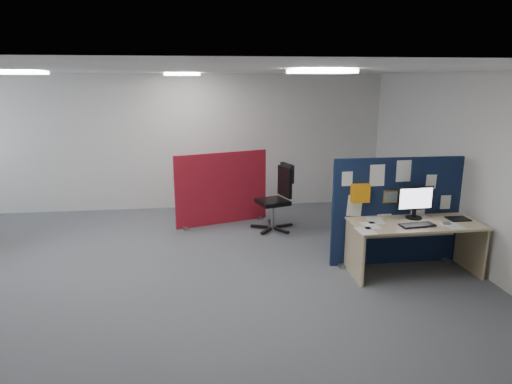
{
  "coord_description": "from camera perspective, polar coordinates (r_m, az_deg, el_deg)",
  "views": [
    {
      "loc": [
        0.71,
        -5.73,
        2.6
      ],
      "look_at": [
        1.54,
        0.63,
        1.0
      ],
      "focal_mm": 32.0,
      "sensor_mm": 36.0,
      "label": 1
    }
  ],
  "objects": [
    {
      "name": "office_chair",
      "position": [
        7.98,
        2.87,
        -0.16
      ],
      "size": [
        0.76,
        0.73,
        1.14
      ],
      "rotation": [
        0.0,
        0.0,
        0.3
      ],
      "color": "black",
      "rests_on": "floor"
    },
    {
      "name": "mouse",
      "position": [
        6.51,
        22.68,
        -3.65
      ],
      "size": [
        0.1,
        0.07,
        0.03
      ],
      "primitive_type": "cube",
      "rotation": [
        0.0,
        0.0,
        -0.09
      ],
      "color": "gray",
      "rests_on": "main_desk"
    },
    {
      "name": "wall_front",
      "position": [
        2.65,
        -22.86,
        -15.26
      ],
      "size": [
        9.0,
        0.02,
        2.7
      ],
      "primitive_type": "cube",
      "color": "silver",
      "rests_on": "floor"
    },
    {
      "name": "keyboard",
      "position": [
        6.32,
        19.5,
        -3.92
      ],
      "size": [
        0.47,
        0.23,
        0.02
      ],
      "primitive_type": "cube",
      "rotation": [
        0.0,
        0.0,
        0.11
      ],
      "color": "black",
      "rests_on": "main_desk"
    },
    {
      "name": "ceiling_lights",
      "position": [
        6.41,
        -11.15,
        14.39
      ],
      "size": [
        4.1,
        4.1,
        0.04
      ],
      "color": "white",
      "rests_on": "ceiling"
    },
    {
      "name": "desk_papers",
      "position": [
        6.35,
        17.16,
        -3.75
      ],
      "size": [
        1.43,
        0.89,
        0.0
      ],
      "color": "white",
      "rests_on": "main_desk"
    },
    {
      "name": "navy_divider",
      "position": [
        6.74,
        16.96,
        -2.29
      ],
      "size": [
        1.87,
        0.3,
        1.54
      ],
      "color": "#0E1935",
      "rests_on": "floor"
    },
    {
      "name": "paper_tray",
      "position": [
        6.82,
        23.94,
        -3.08
      ],
      "size": [
        0.28,
        0.22,
        0.01
      ],
      "primitive_type": "cube",
      "rotation": [
        0.0,
        0.0,
        -0.0
      ],
      "color": "black",
      "rests_on": "main_desk"
    },
    {
      "name": "main_desk",
      "position": [
        6.55,
        19.05,
        -4.94
      ],
      "size": [
        1.72,
        0.77,
        0.73
      ],
      "color": "tan",
      "rests_on": "floor"
    },
    {
      "name": "wall_back",
      "position": [
        9.34,
        -11.78,
        6.03
      ],
      "size": [
        9.0,
        0.02,
        2.7
      ],
      "primitive_type": "cube",
      "color": "silver",
      "rests_on": "floor"
    },
    {
      "name": "ceiling",
      "position": [
        5.77,
        -14.98,
        14.56
      ],
      "size": [
        9.0,
        7.0,
        0.02
      ],
      "primitive_type": "cube",
      "color": "white",
      "rests_on": "wall_back"
    },
    {
      "name": "monitor_main",
      "position": [
        6.58,
        19.28,
        -1.06
      ],
      "size": [
        0.51,
        0.21,
        0.45
      ],
      "rotation": [
        0.0,
        0.0,
        0.06
      ],
      "color": "black",
      "rests_on": "main_desk"
    },
    {
      "name": "wall_right",
      "position": [
        6.98,
        25.63,
        2.31
      ],
      "size": [
        0.02,
        7.0,
        2.7
      ],
      "primitive_type": "cube",
      "color": "silver",
      "rests_on": "floor"
    },
    {
      "name": "red_divider",
      "position": [
        8.31,
        -4.28,
        0.37
      ],
      "size": [
        1.69,
        0.58,
        1.31
      ],
      "rotation": [
        0.0,
        0.0,
        0.31
      ],
      "color": "maroon",
      "rests_on": "floor"
    },
    {
      "name": "floor",
      "position": [
        6.33,
        -13.43,
        -10.64
      ],
      "size": [
        9.0,
        9.0,
        0.0
      ],
      "primitive_type": "plane",
      "color": "#575A60",
      "rests_on": "ground"
    }
  ]
}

